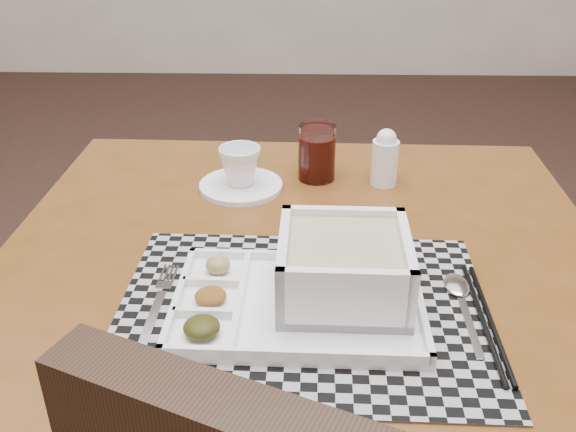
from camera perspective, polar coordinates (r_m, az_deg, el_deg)
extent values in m
plane|color=black|center=(2.13, -13.03, -6.52)|extent=(5.00, 5.00, 0.00)
cube|color=#4E320E|center=(0.96, 1.32, -4.84)|extent=(0.94, 0.94, 0.04)
cylinder|color=#4E320E|center=(1.55, -13.94, -6.56)|extent=(0.05, 0.05, 0.65)
cylinder|color=#4E320E|center=(1.55, 17.28, -7.30)|extent=(0.05, 0.05, 0.65)
cube|color=#4E320E|center=(1.33, 1.76, 2.55)|extent=(0.79, 0.05, 0.07)
cube|color=#4E320E|center=(1.07, -20.56, -6.45)|extent=(0.05, 0.79, 0.07)
cube|color=#4E320E|center=(1.06, 23.44, -7.51)|extent=(0.05, 0.79, 0.07)
cube|color=#97969D|center=(0.84, 1.39, -8.38)|extent=(0.49, 0.38, 0.00)
cube|color=white|center=(0.84, 0.90, -8.04)|extent=(0.32, 0.23, 0.01)
cube|color=white|center=(0.92, 1.13, -3.56)|extent=(0.32, 0.02, 0.01)
cube|color=white|center=(0.75, 0.62, -12.19)|extent=(0.32, 0.02, 0.01)
cube|color=white|center=(0.85, -9.75, -7.03)|extent=(0.01, 0.22, 0.01)
cube|color=white|center=(0.84, 11.66, -7.58)|extent=(0.01, 0.22, 0.01)
cube|color=white|center=(0.84, -4.27, -7.27)|extent=(0.01, 0.20, 0.01)
cube|color=white|center=(0.82, -7.55, -8.54)|extent=(0.08, 0.01, 0.01)
cube|color=white|center=(0.87, -6.81, -5.85)|extent=(0.08, 0.01, 0.01)
ellipsoid|color=black|center=(0.79, -7.69, -9.76)|extent=(0.04, 0.04, 0.02)
ellipsoid|color=#4E2B0D|center=(0.84, -6.90, -7.05)|extent=(0.04, 0.04, 0.02)
ellipsoid|color=olive|center=(0.89, -6.25, -4.32)|extent=(0.03, 0.03, 0.02)
cube|color=white|center=(0.85, 4.88, -6.53)|extent=(0.17, 0.17, 0.01)
cube|color=white|center=(0.90, 4.84, -1.73)|extent=(0.17, 0.02, 0.09)
cube|color=white|center=(0.77, 5.15, -7.57)|extent=(0.17, 0.02, 0.09)
cube|color=white|center=(0.83, -0.38, -4.30)|extent=(0.02, 0.17, 0.09)
cube|color=white|center=(0.84, 10.30, -4.51)|extent=(0.02, 0.17, 0.09)
cube|color=tan|center=(0.83, 4.97, -4.65)|extent=(0.15, 0.15, 0.07)
cube|color=silver|center=(0.84, -12.04, -8.96)|extent=(0.01, 0.12, 0.00)
cube|color=silver|center=(0.90, -10.93, -6.08)|extent=(0.02, 0.02, 0.00)
cube|color=silver|center=(0.93, -11.08, -5.00)|extent=(0.00, 0.04, 0.00)
cube|color=silver|center=(0.92, -10.72, -5.02)|extent=(0.00, 0.04, 0.00)
cube|color=silver|center=(0.92, -10.35, -5.04)|extent=(0.00, 0.04, 0.00)
cube|color=silver|center=(0.92, -9.99, -5.05)|extent=(0.00, 0.04, 0.00)
cube|color=silver|center=(0.84, 15.88, -9.46)|extent=(0.01, 0.12, 0.00)
ellipsoid|color=silver|center=(0.91, 14.79, -5.93)|extent=(0.04, 0.06, 0.01)
cylinder|color=black|center=(0.85, 16.91, -8.86)|extent=(0.01, 0.24, 0.01)
cylinder|color=black|center=(0.86, 17.57, -8.85)|extent=(0.01, 0.24, 0.01)
cylinder|color=white|center=(1.16, -4.20, 2.68)|extent=(0.15, 0.15, 0.01)
imported|color=white|center=(1.14, -4.27, 4.48)|extent=(0.10, 0.10, 0.07)
cylinder|color=white|center=(1.18, 2.59, 5.67)|extent=(0.07, 0.07, 0.10)
cylinder|color=#3C0604|center=(1.18, 2.58, 5.18)|extent=(0.06, 0.06, 0.08)
cylinder|color=white|center=(1.17, 8.58, 4.70)|extent=(0.05, 0.05, 0.08)
sphere|color=white|center=(1.15, 8.75, 6.81)|extent=(0.04, 0.04, 0.04)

